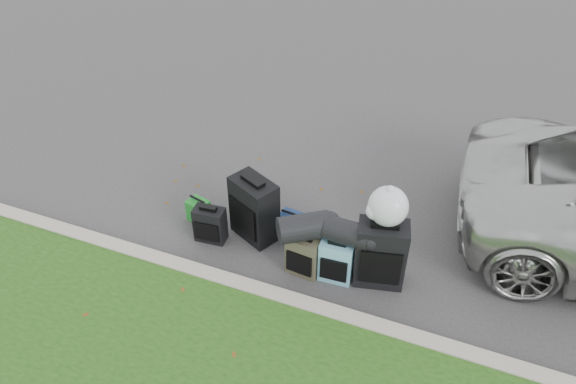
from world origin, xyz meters
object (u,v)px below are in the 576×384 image
at_px(suitcase_teal, 336,261).
at_px(tote_navy, 292,226).
at_px(tote_green, 199,210).
at_px(suitcase_large_black_left, 254,209).
at_px(suitcase_olive, 304,255).
at_px(suitcase_small_black, 210,224).
at_px(suitcase_large_black_right, 381,254).

relative_size(suitcase_teal, tote_navy, 1.61).
xyz_separation_m(suitcase_teal, tote_green, (-1.92, 0.32, -0.12)).
xyz_separation_m(suitcase_large_black_left, suitcase_olive, (0.77, -0.36, -0.15)).
xyz_separation_m(suitcase_small_black, tote_navy, (0.90, 0.41, -0.07)).
xyz_separation_m(suitcase_large_black_left, tote_navy, (0.43, 0.13, -0.24)).
height_order(suitcase_small_black, tote_navy, suitcase_small_black).
height_order(suitcase_olive, suitcase_large_black_right, suitcase_large_black_right).
distance_m(suitcase_large_black_left, tote_green, 0.82).
height_order(suitcase_olive, suitcase_teal, suitcase_teal).
bearing_deg(suitcase_teal, tote_navy, 143.18).
bearing_deg(tote_green, suitcase_teal, 5.06).
height_order(suitcase_small_black, suitcase_large_black_left, suitcase_large_black_left).
height_order(suitcase_small_black, suitcase_large_black_right, suitcase_large_black_right).
bearing_deg(suitcase_large_black_right, tote_navy, 151.68).
relative_size(suitcase_large_black_left, suitcase_olive, 1.59).
bearing_deg(suitcase_teal, tote_green, 166.75).
relative_size(suitcase_small_black, suitcase_large_black_left, 0.57).
bearing_deg(tote_green, suitcase_small_black, -25.79).
relative_size(suitcase_large_black_left, suitcase_large_black_right, 1.00).
relative_size(suitcase_small_black, tote_green, 1.59).
bearing_deg(tote_green, suitcase_large_black_left, 15.15).
bearing_deg(suitcase_small_black, suitcase_teal, -7.08).
xyz_separation_m(suitcase_olive, tote_navy, (-0.34, 0.49, -0.09)).
distance_m(suitcase_large_black_left, suitcase_teal, 1.20).
bearing_deg(tote_navy, suitcase_teal, -26.89).
bearing_deg(suitcase_teal, suitcase_large_black_right, 14.05).
relative_size(suitcase_small_black, suitcase_large_black_right, 0.57).
bearing_deg(suitcase_large_black_right, suitcase_small_black, 169.33).
distance_m(suitcase_large_black_left, suitcase_large_black_right, 1.61).
xyz_separation_m(suitcase_small_black, suitcase_olive, (1.24, -0.09, 0.02)).
height_order(suitcase_teal, tote_navy, suitcase_teal).
bearing_deg(suitcase_large_black_left, tote_green, -153.71).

